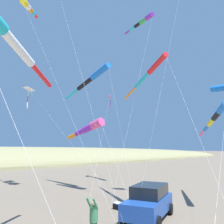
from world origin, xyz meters
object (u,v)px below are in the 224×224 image
at_px(kite_windsock_long_streamer_right, 4,31).
at_px(kite_delta_white_trailing, 110,97).
at_px(kite_windsock_orange_high_right, 28,7).
at_px(kite_windsock_magenta_far_left, 215,117).
at_px(parked_car, 149,201).
at_px(kite_windsock_blue_topmost, 142,22).
at_px(kite_delta_red_high_left, 29,89).
at_px(cooler_box, 118,206).
at_px(kite_windsock_checkered_midright, 89,128).
at_px(kite_windsock_rainbow_low_near, 92,78).
at_px(person_child_grey_jacket, 94,217).
at_px(kite_windsock_green_low_center, 149,73).

xyz_separation_m(kite_windsock_long_streamer_right, kite_delta_white_trailing, (13.97, -17.88, 2.60)).
height_order(kite_windsock_orange_high_right, kite_windsock_magenta_far_left, kite_windsock_orange_high_right).
bearing_deg(parked_car, kite_windsock_orange_high_right, 10.50).
height_order(kite_windsock_blue_topmost, kite_delta_red_high_left, kite_windsock_blue_topmost).
relative_size(cooler_box, kite_windsock_checkered_midright, 0.05).
xyz_separation_m(kite_windsock_long_streamer_right, kite_delta_red_high_left, (16.37, -7.74, 2.32)).
xyz_separation_m(kite_windsock_blue_topmost, kite_windsock_rainbow_low_near, (2.28, 5.64, -7.67)).
relative_size(kite_windsock_long_streamer_right, kite_delta_red_high_left, 0.66).
distance_m(kite_windsock_orange_high_right, kite_windsock_checkered_midright, 14.22).
bearing_deg(kite_windsock_checkered_midright, kite_delta_red_high_left, 28.04).
distance_m(parked_car, kite_delta_white_trailing, 19.30).
relative_size(cooler_box, person_child_grey_jacket, 0.33).
xyz_separation_m(kite_windsock_orange_high_right, kite_windsock_checkered_midright, (-3.97, -5.23, -12.61)).
height_order(kite_windsock_rainbow_low_near, kite_windsock_green_low_center, kite_windsock_rainbow_low_near).
bearing_deg(parked_car, kite_windsock_checkered_midright, -16.19).
distance_m(kite_windsock_blue_topmost, kite_delta_white_trailing, 10.17).
distance_m(kite_windsock_green_low_center, kite_windsock_checkered_midright, 8.36).
relative_size(kite_windsock_long_streamer_right, kite_windsock_blue_topmost, 0.47).
bearing_deg(kite_windsock_rainbow_low_near, person_child_grey_jacket, 143.31).
xyz_separation_m(kite_windsock_magenta_far_left, kite_delta_red_high_left, (17.58, 6.98, 4.30)).
height_order(parked_car, kite_delta_red_high_left, kite_delta_red_high_left).
bearing_deg(kite_windsock_checkered_midright, person_child_grey_jacket, 144.25).
height_order(parked_car, kite_delta_white_trailing, kite_delta_white_trailing).
xyz_separation_m(kite_windsock_orange_high_right, kite_windsock_rainbow_low_near, (-3.57, -5.78, -7.32)).
bearing_deg(kite_windsock_rainbow_low_near, cooler_box, 156.06).
xyz_separation_m(kite_windsock_magenta_far_left, kite_windsock_checkered_midright, (10.93, 3.45, -0.28)).
bearing_deg(parked_car, person_child_grey_jacket, 95.64).
xyz_separation_m(kite_windsock_long_streamer_right, kite_windsock_green_low_center, (2.29, -11.41, 1.56)).
relative_size(kite_delta_red_high_left, kite_windsock_checkered_midright, 1.08).
distance_m(parked_car, kite_windsock_long_streamer_right, 11.22).
bearing_deg(kite_delta_white_trailing, kite_windsock_checkered_midright, 122.76).
bearing_deg(person_child_grey_jacket, kite_windsock_blue_topmost, -58.96).
xyz_separation_m(kite_delta_red_high_left, kite_windsock_checkered_midright, (-6.64, -3.54, -4.58)).
height_order(kite_windsock_long_streamer_right, kite_windsock_magenta_far_left, kite_windsock_long_streamer_right).
bearing_deg(kite_windsock_green_low_center, kite_delta_red_high_left, 14.60).
relative_size(cooler_box, kite_windsock_green_low_center, 0.05).
distance_m(kite_delta_red_high_left, kite_delta_white_trailing, 10.42).
distance_m(person_child_grey_jacket, kite_windsock_rainbow_low_near, 16.41).
relative_size(kite_windsock_rainbow_low_near, kite_delta_white_trailing, 1.19).
distance_m(kite_windsock_green_low_center, kite_windsock_magenta_far_left, 5.98).
height_order(kite_delta_red_high_left, kite_windsock_checkered_midright, kite_delta_red_high_left).
xyz_separation_m(parked_car, kite_windsock_blue_topmost, (7.57, -8.93, 17.98)).
height_order(kite_windsock_orange_high_right, kite_delta_red_high_left, kite_windsock_orange_high_right).
relative_size(kite_windsock_long_streamer_right, kite_windsock_rainbow_low_near, 0.68).
height_order(parked_car, kite_windsock_green_low_center, kite_windsock_green_low_center).
distance_m(kite_windsock_rainbow_low_near, kite_windsock_green_low_center, 7.99).
bearing_deg(person_child_grey_jacket, kite_delta_white_trailing, -44.15).
bearing_deg(kite_windsock_orange_high_right, kite_windsock_magenta_far_left, -149.79).
xyz_separation_m(kite_windsock_rainbow_low_near, kite_delta_red_high_left, (6.24, 4.09, -0.71)).
bearing_deg(kite_delta_white_trailing, kite_windsock_blue_topmost, 176.13).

